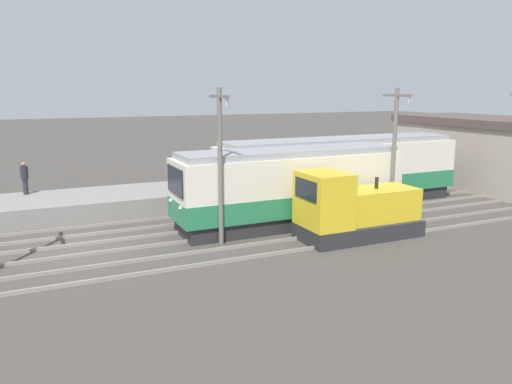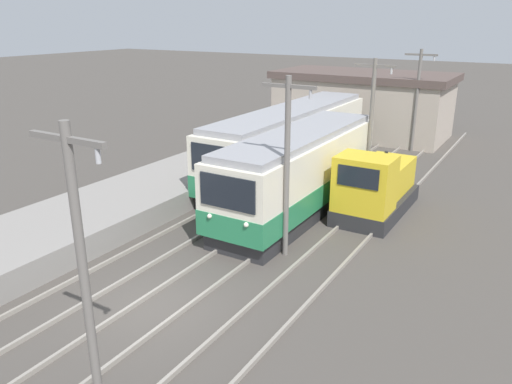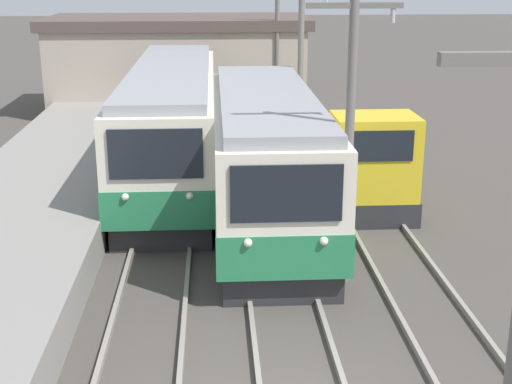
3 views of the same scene
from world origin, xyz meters
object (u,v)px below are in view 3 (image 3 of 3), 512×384
object	(u,v)px
shunting_locomotive	(362,164)
catenary_mast_far	(301,71)
catenary_mast_distant	(277,44)
commuter_train_center	(266,163)
catenary_mast_mid	(350,129)
commuter_train_left	(173,127)

from	to	relation	value
shunting_locomotive	catenary_mast_far	world-z (taller)	catenary_mast_far
catenary_mast_distant	commuter_train_center	bearing A→B (deg)	-96.28
shunting_locomotive	catenary_mast_distant	xyz separation A→B (m)	(-1.49, 12.17, 2.33)
catenary_mast_mid	catenary_mast_far	size ratio (longest dim) A/B	1.00
commuter_train_center	catenary_mast_far	distance (m)	5.39
commuter_train_center	catenary_mast_mid	world-z (taller)	catenary_mast_mid
commuter_train_center	catenary_mast_distant	distance (m)	13.92
shunting_locomotive	catenary_mast_far	xyz separation A→B (m)	(-1.49, 3.30, 2.33)
commuter_train_center	catenary_mast_mid	distance (m)	4.68
commuter_train_left	catenary_mast_far	world-z (taller)	catenary_mast_far
catenary_mast_mid	catenary_mast_far	bearing A→B (deg)	90.00
commuter_train_center	catenary_mast_distant	size ratio (longest dim) A/B	1.73
commuter_train_center	catenary_mast_far	xyz separation A→B (m)	(1.51, 4.84, 1.84)
commuter_train_center	catenary_mast_far	size ratio (longest dim) A/B	1.73
commuter_train_left	catenary_mast_mid	xyz separation A→B (m)	(4.31, -8.74, 1.81)
commuter_train_center	shunting_locomotive	world-z (taller)	commuter_train_center
catenary_mast_mid	catenary_mast_far	xyz separation A→B (m)	(0.00, 8.87, 0.00)
commuter_train_left	catenary_mast_mid	world-z (taller)	catenary_mast_mid
catenary_mast_mid	catenary_mast_distant	xyz separation A→B (m)	(0.00, 17.75, 0.00)
commuter_train_left	commuter_train_center	world-z (taller)	commuter_train_left
commuter_train_center	catenary_mast_far	bearing A→B (deg)	72.69
catenary_mast_distant	shunting_locomotive	bearing A→B (deg)	-83.01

